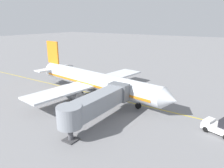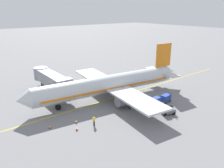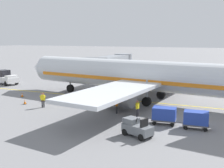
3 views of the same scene
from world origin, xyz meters
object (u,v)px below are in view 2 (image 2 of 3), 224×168
(jet_bridge, at_px, (51,79))
(ground_crew_wing_walker, at_px, (94,120))
(baggage_cart_front, at_px, (155,101))
(ground_crew_marshaller, at_px, (129,105))
(safety_cone_nose_left, at_px, (50,127))
(safety_cone_nose_right, at_px, (77,129))
(parked_airliner, at_px, (110,84))
(baggage_cart_second_in_train, at_px, (166,98))
(ground_crew_loader, at_px, (140,102))
(baggage_tug_lead, at_px, (168,111))
(safety_cone_wing_tip, at_px, (76,121))

(jet_bridge, relative_size, ground_crew_wing_walker, 8.76)
(baggage_cart_front, bearing_deg, ground_crew_marshaller, 72.61)
(jet_bridge, distance_m, baggage_cart_front, 23.40)
(ground_crew_marshaller, bearing_deg, safety_cone_nose_left, 79.89)
(safety_cone_nose_right, bearing_deg, ground_crew_wing_walker, -98.42)
(parked_airliner, xyz_separation_m, baggage_cart_front, (-8.53, -4.88, -2.24))
(baggage_cart_second_in_train, relative_size, ground_crew_marshaller, 1.74)
(jet_bridge, xyz_separation_m, ground_crew_loader, (-17.47, -10.57, -2.50))
(baggage_cart_front, bearing_deg, safety_cone_nose_left, 77.90)
(baggage_tug_lead, bearing_deg, safety_cone_nose_left, 66.04)
(safety_cone_nose_right, bearing_deg, parked_airliner, -59.27)
(ground_crew_loader, height_order, ground_crew_marshaller, same)
(ground_crew_marshaller, xyz_separation_m, safety_cone_wing_tip, (1.60, 10.67, -0.66))
(safety_cone_nose_right, distance_m, safety_cone_wing_tip, 2.36)
(baggage_tug_lead, distance_m, ground_crew_wing_walker, 13.79)
(safety_cone_nose_left, bearing_deg, baggage_cart_front, -102.10)
(parked_airliner, bearing_deg, safety_cone_nose_right, 120.73)
(parked_airliner, bearing_deg, ground_crew_loader, -165.60)
(jet_bridge, height_order, baggage_cart_second_in_train, jet_bridge)
(safety_cone_nose_right, bearing_deg, safety_cone_nose_left, 44.84)
(ground_crew_loader, bearing_deg, jet_bridge, 31.17)
(parked_airliner, height_order, baggage_tug_lead, parked_airliner)
(baggage_cart_second_in_train, xyz_separation_m, ground_crew_wing_walker, (1.02, 17.06, 0.00))
(ground_crew_wing_walker, xyz_separation_m, safety_cone_nose_left, (3.60, 6.15, -0.66))
(baggage_tug_lead, bearing_deg, baggage_cart_second_in_train, -47.29)
(baggage_tug_lead, distance_m, ground_crew_loader, 5.77)
(baggage_cart_second_in_train, distance_m, safety_cone_nose_right, 20.14)
(parked_airliner, distance_m, ground_crew_wing_walker, 12.33)
(baggage_tug_lead, xyz_separation_m, ground_crew_loader, (5.49, 1.76, 0.24))
(baggage_cart_front, height_order, safety_cone_nose_left, baggage_cart_front)
(ground_crew_loader, xyz_separation_m, safety_cone_wing_tip, (1.91, 13.07, -0.66))
(ground_crew_wing_walker, relative_size, ground_crew_loader, 1.00)
(ground_crew_wing_walker, bearing_deg, jet_bridge, -1.81)
(parked_airliner, distance_m, safety_cone_nose_right, 14.62)
(baggage_cart_second_in_train, xyz_separation_m, safety_cone_nose_right, (1.46, 20.07, -0.66))
(parked_airliner, height_order, ground_crew_wing_walker, parked_airliner)
(parked_airliner, xyz_separation_m, baggage_tug_lead, (-12.63, -3.59, -2.47))
(safety_cone_wing_tip, bearing_deg, ground_crew_marshaller, -98.51)
(ground_crew_marshaller, distance_m, safety_cone_wing_tip, 10.81)
(ground_crew_wing_walker, bearing_deg, baggage_cart_front, -93.06)
(parked_airliner, xyz_separation_m, safety_cone_nose_right, (-7.32, 12.32, -2.90))
(jet_bridge, relative_size, ground_crew_marshaller, 8.76)
(parked_airliner, height_order, ground_crew_marshaller, parked_airliner)
(parked_airliner, relative_size, jet_bridge, 2.52)
(baggage_cart_front, bearing_deg, safety_cone_nose_right, 86.00)
(ground_crew_wing_walker, relative_size, safety_cone_wing_tip, 2.86)
(ground_crew_wing_walker, distance_m, ground_crew_marshaller, 8.80)
(baggage_cart_second_in_train, height_order, ground_crew_wing_walker, ground_crew_wing_walker)
(baggage_tug_lead, xyz_separation_m, safety_cone_nose_left, (8.46, 19.05, -0.42))
(parked_airliner, height_order, safety_cone_nose_left, parked_airliner)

